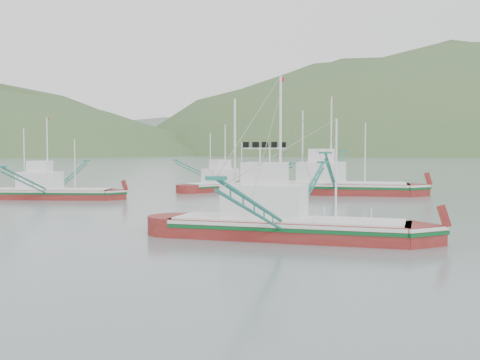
{
  "coord_description": "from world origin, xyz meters",
  "views": [
    {
      "loc": [
        -2.25,
        -33.37,
        5.37
      ],
      "look_at": [
        0.0,
        6.0,
        3.2
      ],
      "focal_mm": 45.0,
      "sensor_mm": 36.0,
      "label": 1
    }
  ],
  "objects": [
    {
      "name": "main_boat",
      "position": [
        2.42,
        1.37,
        2.05
      ],
      "size": [
        14.36,
        24.34,
        10.22
      ],
      "rotation": [
        0.0,
        0.0,
        -0.36
      ],
      "color": "maroon",
      "rests_on": "ground"
    },
    {
      "name": "bg_boat_left",
      "position": [
        -18.3,
        29.55,
        1.39
      ],
      "size": [
        12.65,
        22.25,
        9.05
      ],
      "rotation": [
        0.0,
        0.0,
        -0.13
      ],
      "color": "maroon",
      "rests_on": "ground"
    },
    {
      "name": "ridge_distant",
      "position": [
        30.0,
        560.0,
        0.0
      ],
      "size": [
        960.0,
        400.0,
        240.0
      ],
      "primitive_type": "ellipsoid",
      "color": "slate",
      "rests_on": "ground"
    },
    {
      "name": "ground",
      "position": [
        0.0,
        0.0,
        0.0
      ],
      "size": [
        1200.0,
        1200.0,
        0.0
      ],
      "primitive_type": "plane",
      "color": "slate",
      "rests_on": "ground"
    },
    {
      "name": "bg_boat_far",
      "position": [
        0.39,
        40.8,
        1.88
      ],
      "size": [
        16.98,
        18.82,
        8.77
      ],
      "rotation": [
        0.0,
        0.0,
        0.69
      ],
      "color": "maroon",
      "rests_on": "ground"
    },
    {
      "name": "bg_boat_right",
      "position": [
        12.29,
        33.77,
        2.23
      ],
      "size": [
        16.74,
        28.66,
        11.86
      ],
      "rotation": [
        0.0,
        0.0,
        -0.28
      ],
      "color": "maroon",
      "rests_on": "ground"
    }
  ]
}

